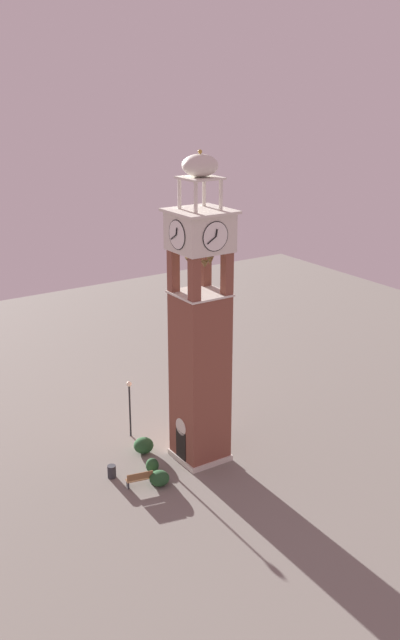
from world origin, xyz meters
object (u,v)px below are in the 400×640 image
(trash_bin, at_px, (112,472))
(park_bench, at_px, (140,479))
(clock_tower, at_px, (200,340))
(lamp_post, at_px, (130,399))

(trash_bin, bearing_deg, park_bench, 28.36)
(clock_tower, bearing_deg, trash_bin, -98.92)
(park_bench, relative_size, trash_bin, 2.07)
(park_bench, distance_m, trash_bin, 2.01)
(park_bench, bearing_deg, clock_tower, 99.93)
(clock_tower, relative_size, park_bench, 11.60)
(park_bench, bearing_deg, trash_bin, -151.64)
(lamp_post, height_order, trash_bin, lamp_post)
(clock_tower, xyz_separation_m, park_bench, (0.85, -4.86, -7.48))
(lamp_post, bearing_deg, park_bench, -23.43)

